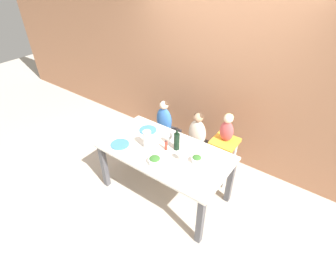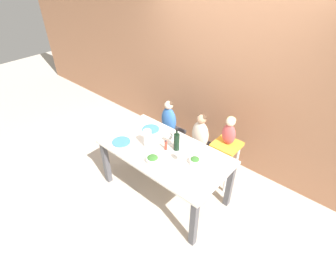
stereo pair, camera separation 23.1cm
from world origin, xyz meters
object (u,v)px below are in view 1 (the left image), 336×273
object	(u,v)px
wine_bottle	(177,141)
salad_bowl_small	(197,159)
dinner_plate_back_left	(148,130)
dinner_plate_back_right	(214,156)
wine_glass_far	(170,136)
chair_far_left	(164,135)
paper_towel_roll	(147,139)
chair_far_center	(196,149)
dinner_plate_front_left	(120,144)
chair_right_highchair	(224,150)
person_child_center	(197,130)
wine_glass_near	(182,153)
salad_bowl_large	(155,160)
person_baby_right	(227,127)
person_child_left	(164,117)

from	to	relation	value
wine_bottle	salad_bowl_small	size ratio (longest dim) A/B	2.53
dinner_plate_back_left	dinner_plate_back_right	xyz separation A→B (m)	(1.01, 0.04, 0.00)
wine_bottle	dinner_plate_back_left	distance (m)	0.58
wine_glass_far	salad_bowl_small	bearing A→B (deg)	-12.31
chair_far_left	paper_towel_roll	xyz separation A→B (m)	(0.30, -0.76, 0.50)
chair_far_center	dinner_plate_front_left	size ratio (longest dim) A/B	1.84
chair_far_center	dinner_plate_front_left	xyz separation A→B (m)	(-0.61, -0.93, 0.38)
chair_right_highchair	dinner_plate_back_left	distance (m)	1.08
chair_far_left	chair_right_highchair	size ratio (longest dim) A/B	0.62
wine_bottle	salad_bowl_small	xyz separation A→B (m)	(0.34, -0.07, -0.08)
chair_right_highchair	person_child_center	world-z (taller)	person_child_center
wine_glass_far	chair_far_center	bearing A→B (deg)	78.80
paper_towel_roll	wine_glass_near	distance (m)	0.51
salad_bowl_large	person_child_center	bearing A→B (deg)	88.45
wine_bottle	dinner_plate_front_left	world-z (taller)	wine_bottle
chair_far_left	dinner_plate_back_right	world-z (taller)	dinner_plate_back_right
chair_far_left	person_baby_right	distance (m)	1.17
wine_bottle	wine_glass_far	size ratio (longest dim) A/B	1.80
person_child_center	dinner_plate_front_left	size ratio (longest dim) A/B	2.27
salad_bowl_small	salad_bowl_large	bearing A→B (deg)	-142.06
salad_bowl_small	dinner_plate_front_left	distance (m)	1.02
wine_glass_far	dinner_plate_back_right	distance (m)	0.61
chair_right_highchair	salad_bowl_small	bearing A→B (deg)	-95.84
salad_bowl_large	salad_bowl_small	distance (m)	0.50
chair_far_center	person_child_left	size ratio (longest dim) A/B	0.81
wine_glass_near	dinner_plate_back_left	distance (m)	0.79
dinner_plate_front_left	chair_right_highchair	bearing A→B (deg)	41.66
chair_far_center	person_baby_right	world-z (taller)	person_baby_right
salad_bowl_large	dinner_plate_back_right	bearing A→B (deg)	45.73
person_child_center	dinner_plate_back_left	world-z (taller)	person_child_center
person_baby_right	dinner_plate_back_right	distance (m)	0.46
chair_right_highchair	paper_towel_roll	xyz separation A→B (m)	(-0.72, -0.76, 0.31)
salad_bowl_small	dinner_plate_back_right	distance (m)	0.25
wine_glass_far	dinner_plate_back_right	size ratio (longest dim) A/B	0.72
dinner_plate_back_left	wine_bottle	bearing A→B (deg)	-10.76
wine_glass_near	dinner_plate_back_right	size ratio (longest dim) A/B	0.72
person_child_center	salad_bowl_large	bearing A→B (deg)	-91.55
dinner_plate_front_left	wine_glass_far	bearing A→B (deg)	37.83
paper_towel_roll	person_child_center	bearing A→B (deg)	68.92
wine_bottle	salad_bowl_large	distance (m)	0.39
wine_glass_far	salad_bowl_small	xyz separation A→B (m)	(0.47, -0.10, -0.07)
chair_right_highchair	dinner_plate_back_right	size ratio (longest dim) A/B	2.97
chair_right_highchair	dinner_plate_back_right	world-z (taller)	dinner_plate_back_right
wine_glass_far	dinner_plate_back_right	bearing A→B (deg)	10.86
person_child_left	paper_towel_roll	world-z (taller)	same
chair_far_center	person_child_left	bearing A→B (deg)	179.94
chair_far_center	dinner_plate_back_left	world-z (taller)	dinner_plate_back_left
person_child_left	wine_glass_far	xyz separation A→B (m)	(0.49, -0.54, 0.16)
chair_far_center	person_baby_right	xyz separation A→B (m)	(0.43, 0.00, 0.56)
dinner_plate_back_right	person_baby_right	bearing A→B (deg)	96.89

